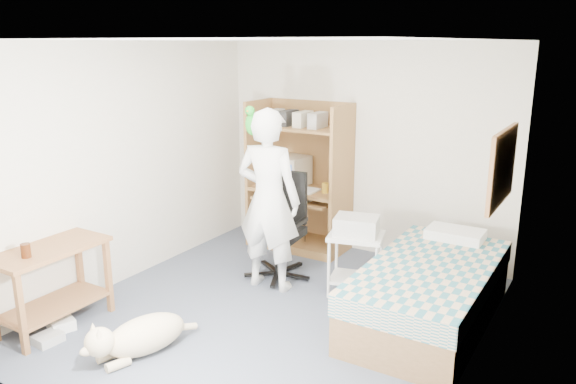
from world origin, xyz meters
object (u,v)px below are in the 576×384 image
at_px(bed, 429,292).
at_px(side_desk, 52,275).
at_px(person, 269,200).
at_px(dog, 139,336).
at_px(printer_cart, 356,254).
at_px(office_chair, 280,240).
at_px(computer_hutch, 300,182).

xyz_separation_m(bed, side_desk, (-2.85, -1.82, 0.21)).
height_order(side_desk, person, person).
height_order(dog, printer_cart, printer_cart).
bearing_deg(side_desk, bed, 32.50).
height_order(side_desk, printer_cart, side_desk).
relative_size(side_desk, dog, 1.01).
bearing_deg(printer_cart, office_chair, 165.29).
bearing_deg(person, printer_cart, -165.65).
bearing_deg(computer_hutch, person, -74.91).
distance_m(bed, office_chair, 1.74).
relative_size(computer_hutch, printer_cart, 2.83).
bearing_deg(computer_hutch, printer_cart, -38.14).
xyz_separation_m(bed, printer_cart, (-0.83, 0.20, 0.13)).
relative_size(bed, printer_cart, 3.17).
distance_m(office_chair, dog, 2.01).
bearing_deg(computer_hutch, dog, -86.96).
bearing_deg(side_desk, dog, 1.92).
distance_m(person, dog, 1.86).
height_order(side_desk, office_chair, office_chair).
relative_size(computer_hutch, side_desk, 1.80).
height_order(office_chair, person, person).
relative_size(bed, office_chair, 1.79).
bearing_deg(office_chair, person, -85.26).
height_order(office_chair, dog, office_chair).
bearing_deg(side_desk, printer_cart, 44.92).
distance_m(bed, side_desk, 3.39).
relative_size(side_desk, office_chair, 0.89).
height_order(side_desk, dog, side_desk).
relative_size(computer_hutch, bed, 0.89).
xyz_separation_m(bed, dog, (-1.85, -1.78, -0.12)).
bearing_deg(person, dog, 78.60).
distance_m(bed, dog, 2.57).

